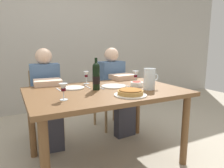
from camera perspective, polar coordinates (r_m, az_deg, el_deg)
ground_plane at (r=2.31m, az=-1.65°, el=-20.30°), size 8.00×8.00×0.00m
back_wall at (r=3.94m, az=-15.07°, el=13.42°), size 8.00×0.10×2.80m
dining_table at (r=2.05m, az=-1.75°, el=-4.10°), size 1.50×1.00×0.76m
wine_bottle at (r=2.01m, az=-4.42°, el=2.16°), size 0.07×0.07×0.31m
water_pitcher at (r=2.05m, az=10.38°, el=1.05°), size 0.17×0.11×0.21m
baked_tart at (r=1.79m, az=5.13°, el=-2.34°), size 0.29×0.29×0.06m
salad_bowl at (r=2.20m, az=6.97°, el=0.10°), size 0.14×0.14×0.06m
wine_glass_left_diner at (r=1.67m, az=-13.37°, el=-1.15°), size 0.07×0.07×0.14m
wine_glass_right_diner at (r=2.34m, az=6.60°, el=2.59°), size 0.07×0.07×0.15m
wine_glass_centre at (r=2.33m, az=-7.20°, el=2.50°), size 0.06×0.06×0.14m
dinner_plate_left_setting at (r=2.17m, az=0.43°, el=-0.61°), size 0.26×0.26×0.01m
dinner_plate_right_setting at (r=2.12m, az=-10.70°, el=-1.04°), size 0.23×0.23×0.01m
fork_left_setting at (r=2.10m, az=-3.20°, el=-1.07°), size 0.02×0.16×0.00m
knife_left_setting at (r=2.24m, az=3.83°, el=-0.35°), size 0.03×0.18×0.00m
knife_right_setting at (r=2.17m, az=-6.90°, el=-0.77°), size 0.01×0.18×0.00m
spoon_right_setting at (r=2.09m, az=-14.65°, el=-1.50°), size 0.02×0.16×0.00m
chair_left at (r=2.82m, az=-18.09°, el=-4.08°), size 0.42×0.42×0.87m
diner_left at (r=2.56m, az=-17.67°, el=-2.76°), size 0.35×0.52×1.16m
chair_right at (r=3.05m, az=-1.30°, el=-2.44°), size 0.43×0.43×0.87m
diner_right at (r=2.82m, az=1.07°, el=-1.02°), size 0.36×0.52×1.16m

